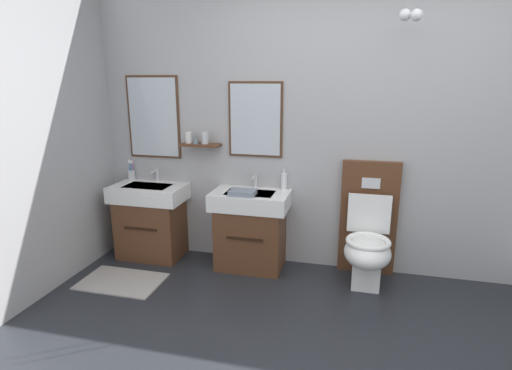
{
  "coord_description": "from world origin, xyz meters",
  "views": [
    {
      "loc": [
        -0.06,
        -1.85,
        1.67
      ],
      "look_at": [
        -0.86,
        1.38,
        0.79
      ],
      "focal_mm": 28.4,
      "sensor_mm": 36.0,
      "label": 1
    }
  ],
  "objects_px": {
    "toilet": "(368,239)",
    "toothbrush_cup": "(131,174)",
    "soap_dispenser": "(284,181)",
    "vanity_sink_right": "(251,228)",
    "vanity_sink_left": "(151,219)",
    "folded_hand_towel": "(243,193)"
  },
  "relations": [
    {
      "from": "toothbrush_cup",
      "to": "soap_dispenser",
      "type": "relative_size",
      "value": 1.07
    },
    {
      "from": "vanity_sink_left",
      "to": "toothbrush_cup",
      "type": "bearing_deg",
      "value": 151.8
    },
    {
      "from": "vanity_sink_right",
      "to": "vanity_sink_left",
      "type": "bearing_deg",
      "value": 180.0
    },
    {
      "from": "toothbrush_cup",
      "to": "folded_hand_towel",
      "type": "distance_m",
      "value": 1.23
    },
    {
      "from": "folded_hand_towel",
      "to": "toilet",
      "type": "bearing_deg",
      "value": 5.19
    },
    {
      "from": "toilet",
      "to": "folded_hand_towel",
      "type": "bearing_deg",
      "value": -174.81
    },
    {
      "from": "soap_dispenser",
      "to": "folded_hand_towel",
      "type": "bearing_deg",
      "value": -139.2
    },
    {
      "from": "vanity_sink_left",
      "to": "toothbrush_cup",
      "type": "relative_size",
      "value": 3.58
    },
    {
      "from": "vanity_sink_right",
      "to": "toilet",
      "type": "bearing_deg",
      "value": -1.24
    },
    {
      "from": "soap_dispenser",
      "to": "folded_hand_towel",
      "type": "height_order",
      "value": "soap_dispenser"
    },
    {
      "from": "toilet",
      "to": "toothbrush_cup",
      "type": "xyz_separation_m",
      "value": [
        -2.26,
        0.16,
        0.39
      ]
    },
    {
      "from": "vanity_sink_right",
      "to": "toothbrush_cup",
      "type": "relative_size",
      "value": 3.58
    },
    {
      "from": "toilet",
      "to": "vanity_sink_right",
      "type": "bearing_deg",
      "value": 178.76
    },
    {
      "from": "toilet",
      "to": "toothbrush_cup",
      "type": "relative_size",
      "value": 5.06
    },
    {
      "from": "vanity_sink_left",
      "to": "soap_dispenser",
      "type": "bearing_deg",
      "value": 6.78
    },
    {
      "from": "toilet",
      "to": "toothbrush_cup",
      "type": "height_order",
      "value": "toilet"
    },
    {
      "from": "soap_dispenser",
      "to": "toilet",
      "type": "bearing_deg",
      "value": -12.92
    },
    {
      "from": "toothbrush_cup",
      "to": "soap_dispenser",
      "type": "bearing_deg",
      "value": 0.38
    },
    {
      "from": "vanity_sink_right",
      "to": "toilet",
      "type": "relative_size",
      "value": 0.71
    },
    {
      "from": "toilet",
      "to": "toothbrush_cup",
      "type": "bearing_deg",
      "value": 175.92
    },
    {
      "from": "vanity_sink_left",
      "to": "soap_dispenser",
      "type": "relative_size",
      "value": 3.82
    },
    {
      "from": "vanity_sink_right",
      "to": "folded_hand_towel",
      "type": "relative_size",
      "value": 3.21
    }
  ]
}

